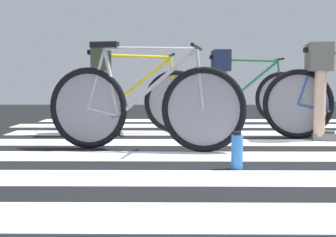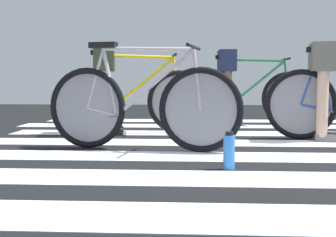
{
  "view_description": "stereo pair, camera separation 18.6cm",
  "coord_description": "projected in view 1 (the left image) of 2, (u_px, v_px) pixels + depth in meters",
  "views": [
    {
      "loc": [
        -0.64,
        -3.6,
        0.63
      ],
      "look_at": [
        -0.68,
        0.58,
        0.26
      ],
      "focal_mm": 46.72,
      "sensor_mm": 36.0,
      "label": 1
    },
    {
      "loc": [
        -0.46,
        -3.6,
        0.63
      ],
      "look_at": [
        -0.68,
        0.58,
        0.26
      ],
      "focal_mm": 46.72,
      "sensor_mm": 36.0,
      "label": 2
    }
  ],
  "objects": [
    {
      "name": "ground",
      "position": [
        249.0,
        154.0,
        3.63
      ],
      "size": [
        18.0,
        14.0,
        0.02
      ],
      "color": "black"
    },
    {
      "name": "crosswalk_markings",
      "position": [
        251.0,
        157.0,
        3.45
      ],
      "size": [
        5.43,
        6.5,
        0.0
      ],
      "color": "white",
      "rests_on": "ground"
    },
    {
      "name": "bicycle_1_of_4",
      "position": [
        144.0,
        106.0,
        3.74
      ],
      "size": [
        1.72,
        0.56,
        0.93
      ],
      "rotation": [
        0.0,
        0.0,
        -0.19
      ],
      "color": "black",
      "rests_on": "ground"
    },
    {
      "name": "cyclist_2_of_4",
      "position": [
        319.0,
        77.0,
        4.43
      ],
      "size": [
        0.37,
        0.44,
        0.97
      ],
      "rotation": [
        0.0,
        0.0,
        -0.15
      ],
      "color": "beige",
      "rests_on": "ground"
    },
    {
      "name": "bicycle_3_of_4",
      "position": [
        130.0,
        100.0,
        4.89
      ],
      "size": [
        1.73,
        0.52,
        0.93
      ],
      "rotation": [
        0.0,
        0.0,
        0.14
      ],
      "color": "black",
      "rests_on": "ground"
    },
    {
      "name": "cyclist_3_of_4",
      "position": [
        102.0,
        77.0,
        4.83
      ],
      "size": [
        0.36,
        0.44,
        0.98
      ],
      "rotation": [
        0.0,
        0.0,
        0.14
      ],
      "color": "tan",
      "rests_on": "ground"
    },
    {
      "name": "bicycle_4_of_4",
      "position": [
        244.0,
        96.0,
        5.9
      ],
      "size": [
        1.74,
        0.52,
        0.93
      ],
      "rotation": [
        0.0,
        0.0,
        0.03
      ],
      "color": "black",
      "rests_on": "ground"
    },
    {
      "name": "cyclist_4_of_4",
      "position": [
        221.0,
        77.0,
        5.87
      ],
      "size": [
        0.32,
        0.42,
        1.0
      ],
      "rotation": [
        0.0,
        0.0,
        0.03
      ],
      "color": "brown",
      "rests_on": "ground"
    },
    {
      "name": "water_bottle",
      "position": [
        237.0,
        151.0,
        2.96
      ],
      "size": [
        0.08,
        0.08,
        0.26
      ],
      "color": "#3682E2",
      "rests_on": "ground"
    }
  ]
}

